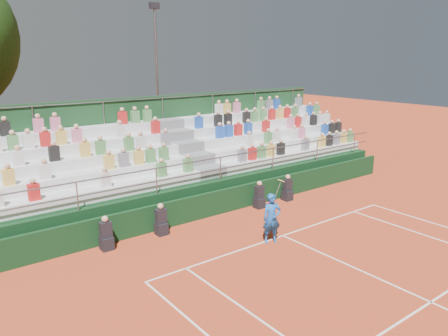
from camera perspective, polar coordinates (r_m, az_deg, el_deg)
ground at (r=16.02m, az=7.69°, el=-8.76°), size 90.00×90.00×0.00m
courtside_wall at (r=18.08m, az=0.58°, el=-4.18°), size 20.00×0.15×1.00m
line_officials at (r=17.09m, az=-1.57°, el=-5.39°), size 8.87×0.40×1.19m
grandstand at (r=20.47m, az=-4.95°, el=-0.29°), size 20.00×5.20×4.40m
tennis_player at (r=15.14m, az=6.25°, el=-6.54°), size 0.91×0.64×2.22m
floodlight_mast at (r=27.14m, az=-8.77°, el=12.29°), size 0.60×0.25×9.27m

